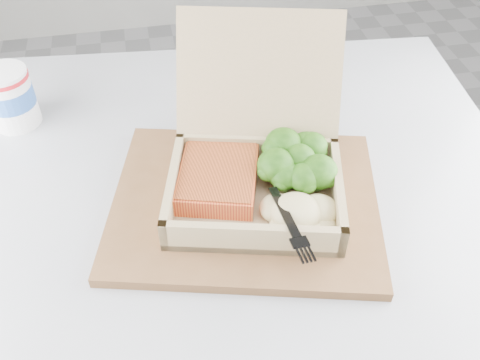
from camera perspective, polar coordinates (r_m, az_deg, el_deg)
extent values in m
cube|color=#A0A3A9|center=(0.70, -1.86, -5.08)|extent=(0.93, 0.93, 0.03)
cube|color=brown|center=(0.70, 0.54, -2.44)|extent=(0.40, 0.35, 0.01)
cube|color=#9F825F|center=(0.69, 1.56, -2.17)|extent=(0.25, 0.22, 0.01)
cube|color=#9B865D|center=(0.68, -7.12, -0.85)|extent=(0.05, 0.17, 0.04)
cube|color=#9B865D|center=(0.68, 10.32, -1.45)|extent=(0.05, 0.17, 0.04)
cube|color=#9B865D|center=(0.62, 1.38, -6.34)|extent=(0.21, 0.06, 0.04)
cube|color=#9B865D|center=(0.73, 1.77, 3.24)|extent=(0.21, 0.06, 0.04)
cube|color=#9F825F|center=(0.72, 2.04, 11.17)|extent=(0.23, 0.14, 0.15)
cube|color=orange|center=(0.69, -2.30, 0.51)|extent=(0.13, 0.15, 0.03)
ellipsoid|color=#C6B880|center=(0.65, 6.02, -3.45)|extent=(0.10, 0.09, 0.03)
cube|color=black|center=(0.66, 3.50, -0.32)|extent=(0.01, 0.10, 0.02)
cube|color=black|center=(0.62, 5.35, -4.85)|extent=(0.02, 0.04, 0.01)
cylinder|color=white|center=(0.88, -23.31, 8.06)|extent=(0.07, 0.07, 0.09)
cylinder|color=#2D5CB3|center=(0.88, -23.39, 8.30)|extent=(0.07, 0.07, 0.03)
cylinder|color=red|center=(0.86, -24.01, 10.05)|extent=(0.07, 0.07, 0.01)
cube|color=white|center=(0.84, 1.97, 6.06)|extent=(0.10, 0.14, 0.00)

